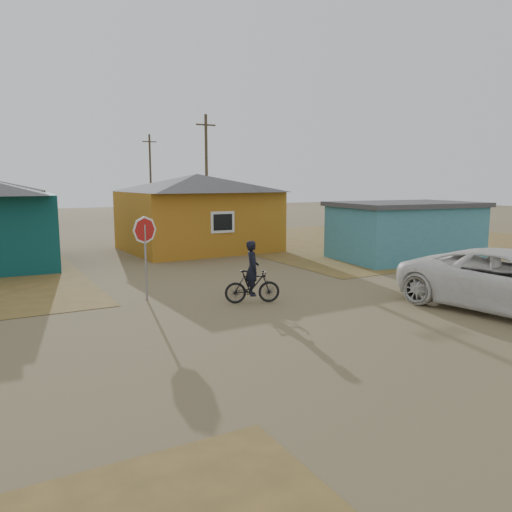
{
  "coord_description": "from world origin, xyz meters",
  "views": [
    {
      "loc": [
        -7.32,
        -9.96,
        3.53
      ],
      "look_at": [
        -0.14,
        3.0,
        1.3
      ],
      "focal_mm": 35.0,
      "sensor_mm": 36.0,
      "label": 1
    }
  ],
  "objects": [
    {
      "name": "grass_ne",
      "position": [
        14.0,
        13.0,
        0.01
      ],
      "size": [
        20.0,
        18.0,
        0.0
      ],
      "primitive_type": "cube",
      "color": "olive",
      "rests_on": "ground"
    },
    {
      "name": "house_yellow",
      "position": [
        2.5,
        14.0,
        2.0
      ],
      "size": [
        7.72,
        6.76,
        3.9
      ],
      "color": "#AB6E1A",
      "rests_on": "ground"
    },
    {
      "name": "utility_pole_far",
      "position": [
        7.5,
        38.0,
        4.14
      ],
      "size": [
        1.4,
        0.2,
        8.0
      ],
      "color": "#443B29",
      "rests_on": "ground"
    },
    {
      "name": "shed_turquoise",
      "position": [
        9.5,
        6.5,
        1.31
      ],
      "size": [
        6.71,
        4.93,
        2.6
      ],
      "color": "teal",
      "rests_on": "ground"
    },
    {
      "name": "house_beige_east",
      "position": [
        10.0,
        40.0,
        1.86
      ],
      "size": [
        6.95,
        6.05,
        3.6
      ],
      "color": "tan",
      "rests_on": "ground"
    },
    {
      "name": "ground",
      "position": [
        0.0,
        0.0,
        0.0
      ],
      "size": [
        120.0,
        120.0,
        0.0
      ],
      "primitive_type": "plane",
      "color": "brown"
    },
    {
      "name": "utility_pole_near",
      "position": [
        6.5,
        22.0,
        4.14
      ],
      "size": [
        1.4,
        0.2,
        8.0
      ],
      "color": "#443B29",
      "rests_on": "ground"
    },
    {
      "name": "cyclist",
      "position": [
        -0.52,
        2.54,
        0.67
      ],
      "size": [
        1.68,
        0.97,
        1.84
      ],
      "color": "black",
      "rests_on": "ground"
    },
    {
      "name": "stop_sign",
      "position": [
        -3.12,
        4.37,
        1.85
      ],
      "size": [
        0.82,
        0.08,
        2.52
      ],
      "color": "gray",
      "rests_on": "ground"
    }
  ]
}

